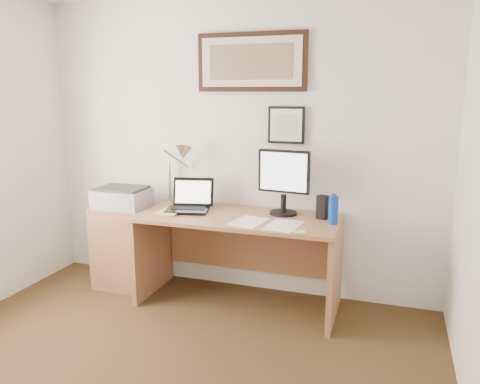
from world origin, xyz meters
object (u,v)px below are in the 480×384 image
at_px(water_bottle, 333,210).
at_px(desk, 241,241).
at_px(laptop, 189,204).
at_px(book, 162,211).
at_px(lcd_monitor, 284,179).
at_px(side_cabinet, 126,246).
at_px(printer, 122,198).

height_order(water_bottle, desk, water_bottle).
xyz_separation_m(water_bottle, laptop, (-1.18, 0.04, -0.05)).
distance_m(book, lcd_monitor, 1.03).
relative_size(water_bottle, book, 0.90).
relative_size(side_cabinet, lcd_monitor, 1.40).
bearing_deg(book, desk, 13.76).
height_order(book, lcd_monitor, lcd_monitor).
height_order(lcd_monitor, printer, lcd_monitor).
height_order(desk, printer, printer).
distance_m(water_bottle, laptop, 1.19).
distance_m(water_bottle, printer, 1.81).
height_order(water_bottle, laptop, laptop).
xyz_separation_m(book, desk, (0.64, 0.16, -0.24)).
relative_size(side_cabinet, desk, 0.46).
relative_size(lcd_monitor, printer, 1.18).
bearing_deg(lcd_monitor, printer, -174.49).
xyz_separation_m(side_cabinet, book, (0.43, -0.12, 0.39)).
relative_size(side_cabinet, printer, 1.66).
height_order(side_cabinet, laptop, laptop).
bearing_deg(laptop, lcd_monitor, 8.51).
height_order(book, laptop, laptop).
relative_size(water_bottle, lcd_monitor, 0.40).
relative_size(water_bottle, desk, 0.13).
height_order(side_cabinet, printer, printer).
bearing_deg(water_bottle, book, -176.96).
bearing_deg(water_bottle, printer, 179.38).
bearing_deg(printer, book, -12.24).
relative_size(book, lcd_monitor, 0.45).
distance_m(side_cabinet, water_bottle, 1.88).
bearing_deg(book, printer, 167.76).
bearing_deg(water_bottle, lcd_monitor, 159.65).
xyz_separation_m(side_cabinet, lcd_monitor, (1.40, 0.11, 0.68)).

